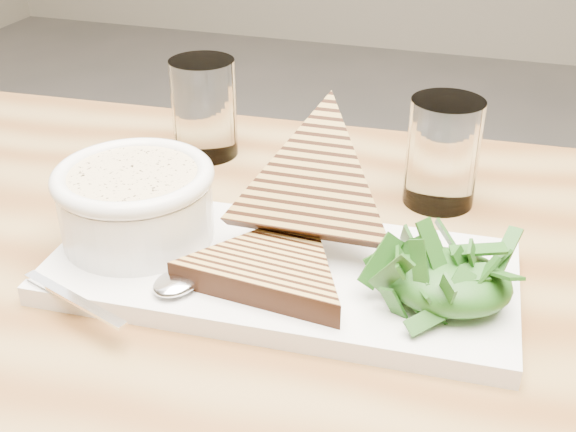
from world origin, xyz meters
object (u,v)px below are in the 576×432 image
(glass_near, at_px, (204,108))
(soup_bowl, at_px, (137,210))
(table_top, at_px, (201,320))
(glass_far, at_px, (443,153))
(platter, at_px, (281,272))

(glass_near, bearing_deg, soup_bowl, -82.40)
(table_top, relative_size, soup_bowl, 8.86)
(glass_far, bearing_deg, glass_near, 172.47)
(soup_bowl, height_order, glass_far, glass_far)
(platter, xyz_separation_m, glass_far, (0.10, 0.18, 0.04))
(table_top, xyz_separation_m, glass_far, (0.16, 0.22, 0.07))
(soup_bowl, xyz_separation_m, glass_far, (0.23, 0.17, 0.01))
(platter, xyz_separation_m, glass_near, (-0.16, 0.21, 0.04))
(soup_bowl, height_order, glass_near, glass_near)
(table_top, distance_m, platter, 0.08)
(table_top, bearing_deg, soup_bowl, 147.22)
(glass_near, relative_size, glass_far, 1.02)
(table_top, height_order, glass_near, glass_near)
(soup_bowl, bearing_deg, glass_far, 36.52)
(glass_near, distance_m, glass_far, 0.26)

